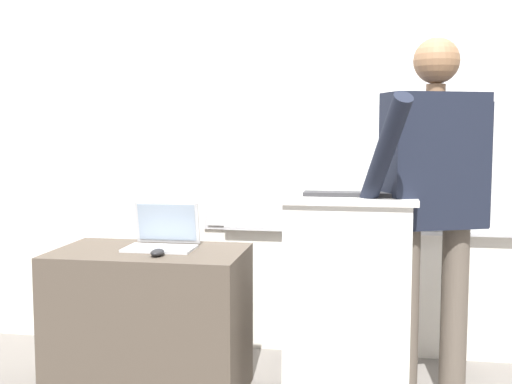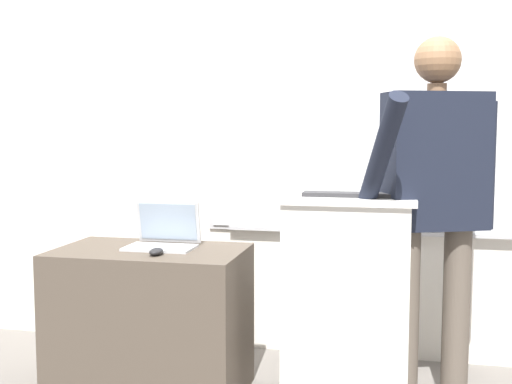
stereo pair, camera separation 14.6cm
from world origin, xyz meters
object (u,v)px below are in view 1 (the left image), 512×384
side_desk (150,323)px  computer_mouse_by_laptop (157,252)px  lectern_podium (347,296)px  computer_mouse_by_keyboard (406,194)px  wireless_keyboard (350,194)px  person_presenter (433,191)px  laptop (164,234)px

side_desk → computer_mouse_by_laptop: (0.09, -0.14, 0.38)m
side_desk → lectern_podium: bearing=9.6°
computer_mouse_by_keyboard → wireless_keyboard: bearing=-179.6°
person_presenter → computer_mouse_by_keyboard: person_presenter is taller
laptop → wireless_keyboard: 0.94m
lectern_podium → laptop: (-0.91, -0.08, 0.30)m
lectern_podium → side_desk: (-0.96, -0.16, -0.14)m
lectern_podium → computer_mouse_by_keyboard: (0.27, -0.05, 0.52)m
laptop → computer_mouse_by_keyboard: 1.20m
wireless_keyboard → person_presenter: bearing=11.2°
person_presenter → computer_mouse_by_keyboard: (-0.13, -0.08, -0.01)m
person_presenter → laptop: 1.33m
person_presenter → wireless_keyboard: bearing=169.0°
laptop → computer_mouse_by_keyboard: size_ratio=3.39×
computer_mouse_by_keyboard → person_presenter: bearing=30.1°
person_presenter → wireless_keyboard: 0.40m
person_presenter → laptop: (-1.31, -0.10, -0.23)m
lectern_podium → computer_mouse_by_keyboard: bearing=-10.7°
side_desk → computer_mouse_by_keyboard: size_ratio=9.30×
wireless_keyboard → computer_mouse_by_keyboard: computer_mouse_by_keyboard is taller
laptop → computer_mouse_by_keyboard: (1.18, 0.03, 0.22)m
lectern_podium → person_presenter: size_ratio=0.57×
person_presenter → computer_mouse_by_laptop: person_presenter is taller
side_desk → computer_mouse_by_laptop: 0.42m
lectern_podium → wireless_keyboard: size_ratio=2.27×
laptop → wireless_keyboard: wireless_keyboard is taller
wireless_keyboard → computer_mouse_by_laptop: bearing=-164.4°
computer_mouse_by_laptop → wireless_keyboard: bearing=15.6°
person_presenter → computer_mouse_by_keyboard: 0.15m
laptop → computer_mouse_by_keyboard: computer_mouse_by_keyboard is taller
lectern_podium → laptop: lectern_podium is taller
laptop → computer_mouse_by_laptop: 0.23m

